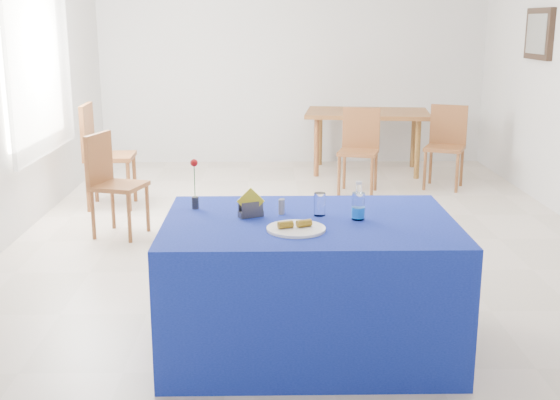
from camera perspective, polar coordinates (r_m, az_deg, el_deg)
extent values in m
plane|color=beige|center=(6.04, 2.17, -3.27)|extent=(7.00, 7.00, 0.00)
plane|color=silver|center=(9.26, 1.02, 11.67)|extent=(5.00, 0.00, 5.00)
plane|color=silver|center=(2.31, 7.32, 3.79)|extent=(5.00, 0.00, 5.00)
cube|color=white|center=(6.89, -19.51, 11.25)|extent=(0.04, 1.50, 1.60)
cube|color=white|center=(6.87, -18.94, 11.28)|extent=(0.04, 1.75, 1.85)
cube|color=black|center=(7.87, 20.33, 12.55)|extent=(0.06, 0.64, 0.52)
cube|color=#998C66|center=(7.86, 20.16, 12.56)|extent=(0.02, 0.52, 0.40)
cylinder|color=white|center=(3.67, 1.32, -2.36)|extent=(0.31, 0.31, 0.01)
cylinder|color=white|center=(3.93, 3.24, -0.35)|extent=(0.07, 0.07, 0.13)
cylinder|color=gray|center=(3.96, 0.11, -0.56)|extent=(0.03, 0.03, 0.08)
cylinder|color=slate|center=(3.98, 0.17, -0.49)|extent=(0.03, 0.03, 0.08)
cube|color=navy|center=(3.98, 2.35, -6.87)|extent=(1.60, 1.10, 0.76)
cylinder|color=silver|center=(3.87, 6.38, -0.50)|extent=(0.07, 0.07, 0.15)
cylinder|color=blue|center=(3.88, 6.36, -1.00)|extent=(0.07, 0.07, 0.06)
cylinder|color=white|center=(3.85, 6.42, 0.94)|extent=(0.03, 0.03, 0.05)
cylinder|color=silver|center=(3.84, 6.43, 1.41)|extent=(0.03, 0.03, 0.01)
cube|color=#39383E|center=(3.92, -2.39, -1.13)|extent=(0.15, 0.11, 0.03)
cube|color=#39383D|center=(3.89, -2.25, -0.82)|extent=(0.12, 0.06, 0.09)
cube|color=#3B3A40|center=(3.93, -2.54, -0.65)|extent=(0.12, 0.06, 0.09)
cube|color=gold|center=(3.90, -2.40, -0.10)|extent=(0.15, 0.02, 0.15)
cylinder|color=#232227|center=(4.11, -6.90, -0.22)|extent=(0.04, 0.04, 0.07)
cylinder|color=#196524|center=(4.08, -6.95, 1.34)|extent=(0.01, 0.01, 0.22)
sphere|color=#BB0C0E|center=(4.06, -7.00, 3.02)|extent=(0.04, 0.04, 0.04)
cube|color=brown|center=(8.75, 7.11, 7.01)|extent=(1.60, 1.14, 0.05)
cylinder|color=brown|center=(8.48, 2.98, 4.30)|extent=(0.06, 0.06, 0.71)
cylinder|color=olive|center=(8.49, 11.11, 4.07)|extent=(0.06, 0.06, 0.71)
cylinder|color=brown|center=(9.16, 3.26, 5.05)|extent=(0.06, 0.06, 0.71)
cylinder|color=brown|center=(9.18, 10.78, 4.84)|extent=(0.06, 0.06, 0.71)
cylinder|color=brown|center=(7.53, 4.82, 1.96)|extent=(0.04, 0.04, 0.44)
cylinder|color=brown|center=(7.48, 7.47, 1.81)|extent=(0.04, 0.04, 0.44)
cylinder|color=brown|center=(7.87, 5.24, 2.48)|extent=(0.04, 0.04, 0.44)
cylinder|color=brown|center=(7.82, 7.78, 2.34)|extent=(0.04, 0.04, 0.44)
cube|color=brown|center=(7.63, 6.37, 3.87)|extent=(0.50, 0.50, 0.04)
cube|color=brown|center=(7.77, 6.61, 5.83)|extent=(0.40, 0.15, 0.45)
cylinder|color=brown|center=(7.94, 11.68, 2.35)|extent=(0.04, 0.04, 0.44)
cylinder|color=brown|center=(7.89, 14.19, 2.13)|extent=(0.04, 0.04, 0.44)
cylinder|color=brown|center=(8.28, 12.14, 2.81)|extent=(0.04, 0.04, 0.44)
cylinder|color=brown|center=(8.23, 14.55, 2.60)|extent=(0.04, 0.04, 0.44)
cube|color=brown|center=(8.04, 13.24, 4.11)|extent=(0.54, 0.54, 0.04)
cube|color=brown|center=(8.18, 13.54, 5.97)|extent=(0.39, 0.20, 0.45)
cylinder|color=brown|center=(6.04, -12.15, -1.45)|extent=(0.03, 0.03, 0.43)
cylinder|color=brown|center=(6.33, -10.72, -0.65)|extent=(0.03, 0.03, 0.43)
cylinder|color=brown|center=(6.20, -14.95, -1.20)|extent=(0.03, 0.03, 0.43)
cylinder|color=brown|center=(6.49, -13.43, -0.43)|extent=(0.03, 0.03, 0.43)
cube|color=brown|center=(6.21, -12.93, 1.11)|extent=(0.50, 0.50, 0.04)
cube|color=brown|center=(6.25, -14.51, 3.29)|extent=(0.15, 0.39, 0.44)
cylinder|color=brown|center=(7.04, -12.19, 1.07)|extent=(0.04, 0.04, 0.50)
cylinder|color=brown|center=(7.43, -11.74, 1.77)|extent=(0.04, 0.04, 0.50)
cylinder|color=brown|center=(7.12, -15.36, 1.01)|extent=(0.04, 0.04, 0.50)
cylinder|color=brown|center=(7.50, -14.74, 1.71)|extent=(0.04, 0.04, 0.50)
cube|color=brown|center=(7.22, -13.63, 3.45)|extent=(0.48, 0.48, 0.04)
cube|color=brown|center=(7.21, -15.40, 5.52)|extent=(0.06, 0.47, 0.51)
cylinder|color=gold|center=(3.64, 0.44, -2.01)|extent=(0.09, 0.06, 0.04)
cylinder|color=beige|center=(3.66, 1.03, -1.95)|extent=(0.01, 0.03, 0.03)
cylinder|color=gold|center=(3.67, 1.96, -1.89)|extent=(0.09, 0.07, 0.04)
cylinder|color=beige|center=(3.69, 2.52, -1.82)|extent=(0.02, 0.03, 0.03)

